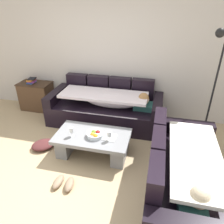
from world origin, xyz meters
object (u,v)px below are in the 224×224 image
coffee_table (93,142)px  book_stack_on_cabinet (32,81)px  couch_near_window (183,175)px  side_cabinet (37,96)px  floor_lamp (213,82)px  wine_glass_near_right (109,134)px  crumpled_garment (43,145)px  couch_along_wall (107,108)px  fruit_bowl (95,134)px  wine_glass_near_left (71,130)px  open_magazine (107,137)px  pair_of_shoes (64,183)px

coffee_table → book_stack_on_cabinet: book_stack_on_cabinet is taller
couch_near_window → side_cabinet: 3.66m
book_stack_on_cabinet → floor_lamp: size_ratio=0.11×
wine_glass_near_right → book_stack_on_cabinet: book_stack_on_cabinet is taller
wine_glass_near_right → book_stack_on_cabinet: bearing=147.2°
coffee_table → wine_glass_near_right: 0.41m
side_cabinet → crumpled_garment: 1.63m
couch_near_window → crumpled_garment: (-2.29, 0.49, -0.28)m
wine_glass_near_right → crumpled_garment: bearing=178.0°
book_stack_on_cabinet → crumpled_garment: book_stack_on_cabinet is taller
couch_along_wall → fruit_bowl: couch_along_wall is taller
couch_near_window → wine_glass_near_left: 1.75m
couch_near_window → coffee_table: bearing=68.8°
book_stack_on_cabinet → couch_along_wall: bearing=-7.1°
open_magazine → side_cabinet: bearing=153.4°
book_stack_on_cabinet → floor_lamp: bearing=-5.9°
wine_glass_near_right → side_cabinet: side_cabinet is taller
floor_lamp → fruit_bowl: bearing=-151.6°
wine_glass_near_left → book_stack_on_cabinet: size_ratio=0.78×
side_cabinet → crumpled_garment: bearing=-56.8°
couch_along_wall → open_magazine: bearing=-74.6°
coffee_table → book_stack_on_cabinet: 2.29m
coffee_table → crumpled_garment: coffee_table is taller
wine_glass_near_left → wine_glass_near_right: 0.61m
coffee_table → wine_glass_near_right: size_ratio=7.23×
wine_glass_near_right → side_cabinet: size_ratio=0.23×
open_magazine → book_stack_on_cabinet: 2.47m
side_cabinet → crumpled_garment: side_cabinet is taller
wine_glass_near_left → wine_glass_near_right: size_ratio=1.00×
pair_of_shoes → crumpled_garment: (-0.72, 0.71, 0.01)m
fruit_bowl → wine_glass_near_right: 0.26m
couch_along_wall → side_cabinet: bearing=172.6°
side_cabinet → coffee_table: bearing=-35.9°
couch_along_wall → book_stack_on_cabinet: couch_along_wall is taller
coffee_table → fruit_bowl: bearing=-32.0°
couch_near_window → side_cabinet: (-3.17, 1.83, -0.01)m
coffee_table → crumpled_garment: 0.92m
coffee_table → open_magazine: (0.25, -0.01, 0.15)m
wine_glass_near_left → coffee_table: bearing=21.1°
couch_along_wall → wine_glass_near_right: bearing=-73.4°
wine_glass_near_right → couch_along_wall: bearing=106.6°
open_magazine → crumpled_garment: 1.20m
pair_of_shoes → open_magazine: bearing=60.0°
couch_along_wall → wine_glass_near_left: (-0.26, -1.18, 0.16)m
book_stack_on_cabinet → pair_of_shoes: bearing=-51.2°
floor_lamp → crumpled_garment: floor_lamp is taller
wine_glass_near_right → side_cabinet: bearing=146.4°
open_magazine → couch_near_window: bearing=-19.1°
open_magazine → floor_lamp: floor_lamp is taller
open_magazine → floor_lamp: (1.56, 0.91, 0.73)m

